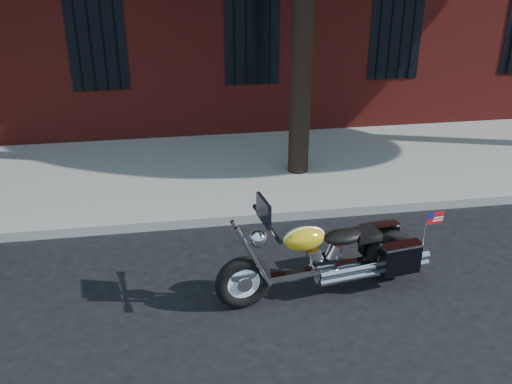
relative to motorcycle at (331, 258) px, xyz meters
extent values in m
plane|color=black|center=(-0.11, 0.59, -0.47)|extent=(120.00, 120.00, 0.00)
cube|color=gray|center=(-0.11, 1.97, -0.40)|extent=(40.00, 0.16, 0.15)
cube|color=gray|center=(-0.11, 3.85, -0.40)|extent=(40.00, 3.60, 0.15)
cube|color=black|center=(-0.11, 5.70, 1.73)|extent=(1.10, 0.14, 2.00)
cylinder|color=black|center=(-0.11, 5.62, 1.73)|extent=(0.04, 0.04, 2.00)
cylinder|color=black|center=(0.39, 3.49, 2.03)|extent=(0.36, 0.36, 5.00)
torus|color=black|center=(-1.11, -0.17, -0.12)|extent=(0.71, 0.26, 0.69)
torus|color=black|center=(0.83, 0.14, -0.12)|extent=(0.71, 0.26, 0.69)
cylinder|color=white|center=(-1.11, -0.17, -0.12)|extent=(0.52, 0.14, 0.52)
cylinder|color=white|center=(0.83, 0.14, -0.12)|extent=(0.52, 0.14, 0.52)
ellipsoid|color=white|center=(-1.11, -0.17, -0.02)|extent=(0.38, 0.19, 0.20)
ellipsoid|color=yellow|center=(0.83, 0.14, 0.00)|extent=(0.38, 0.20, 0.20)
cube|color=white|center=(-0.14, -0.02, -0.14)|extent=(1.55, 0.35, 0.08)
cylinder|color=white|center=(-0.09, -0.01, -0.16)|extent=(0.36, 0.24, 0.33)
cylinder|color=white|center=(0.45, -0.11, -0.15)|extent=(1.29, 0.29, 0.09)
ellipsoid|color=yellow|center=(-0.36, -0.05, 0.33)|extent=(0.55, 0.37, 0.30)
ellipsoid|color=black|center=(0.15, 0.03, 0.27)|extent=(0.54, 0.37, 0.16)
cube|color=black|center=(0.76, 0.40, -0.01)|extent=(0.52, 0.24, 0.39)
cube|color=black|center=(0.84, -0.13, -0.01)|extent=(0.52, 0.24, 0.39)
cylinder|color=white|center=(-0.82, -0.13, 0.62)|extent=(0.16, 0.80, 0.04)
sphere|color=white|center=(-0.93, -0.14, 0.44)|extent=(0.24, 0.24, 0.21)
cube|color=black|center=(-0.86, -0.13, 0.79)|extent=(0.11, 0.41, 0.29)
cube|color=red|center=(1.23, -0.11, 0.51)|extent=(0.23, 0.05, 0.14)
camera|label=1|loc=(-1.85, -5.75, 3.70)|focal=40.00mm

